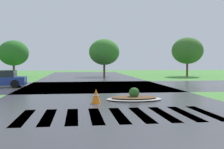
% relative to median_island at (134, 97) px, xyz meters
% --- Properties ---
extents(asphalt_roadway, '(11.95, 80.00, 0.01)m').
position_rel_median_island_xyz_m(asphalt_roadway, '(-1.47, 0.17, -0.13)').
color(asphalt_roadway, '#35353A').
rests_on(asphalt_roadway, ground).
extents(asphalt_cross_road, '(90.00, 10.75, 0.01)m').
position_rel_median_island_xyz_m(asphalt_cross_road, '(-1.47, 8.59, -0.13)').
color(asphalt_cross_road, '#35353A').
rests_on(asphalt_cross_road, ground).
extents(crosswalk_stripes, '(7.65, 3.27, 0.01)m').
position_rel_median_island_xyz_m(crosswalk_stripes, '(-1.47, -4.05, -0.13)').
color(crosswalk_stripes, white).
rests_on(crosswalk_stripes, ground).
extents(median_island, '(3.03, 1.85, 0.68)m').
position_rel_median_island_xyz_m(median_island, '(0.00, 0.00, 0.00)').
color(median_island, '#9E9B93').
rests_on(median_island, ground).
extents(traffic_cone, '(0.47, 0.47, 0.74)m').
position_rel_median_island_xyz_m(traffic_cone, '(-2.13, -0.92, 0.22)').
color(traffic_cone, orange).
rests_on(traffic_cone, ground).
extents(background_treeline, '(40.74, 5.39, 5.53)m').
position_rel_median_island_xyz_m(background_treeline, '(-0.83, 23.30, 3.33)').
color(background_treeline, '#4C3823').
rests_on(background_treeline, ground).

